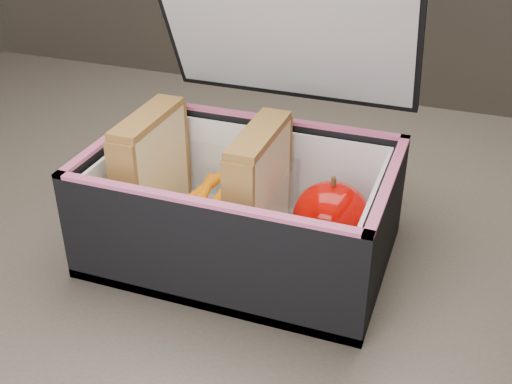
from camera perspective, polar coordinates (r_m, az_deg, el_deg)
kitchen_table at (r=0.72m, az=-2.50°, el=-9.18°), size 1.20×0.80×0.75m
lunch_bag at (r=0.60m, az=-1.08°, el=-0.54°), size 0.27×0.26×0.26m
plastic_tub at (r=0.62m, az=-4.56°, el=-0.74°), size 0.16×0.11×0.06m
sandwich_left at (r=0.63m, az=-9.26°, el=2.17°), size 0.03×0.10×0.11m
sandwich_right at (r=0.59m, az=0.26°, el=0.50°), size 0.03×0.10×0.11m
carrot_sticks at (r=0.63m, az=-4.61°, el=-1.76°), size 0.05×0.15×0.03m
paper_napkin at (r=0.61m, az=6.42°, el=-5.00°), size 0.10×0.10×0.01m
red_apple at (r=0.59m, az=6.70°, el=-2.24°), size 0.07×0.07×0.08m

